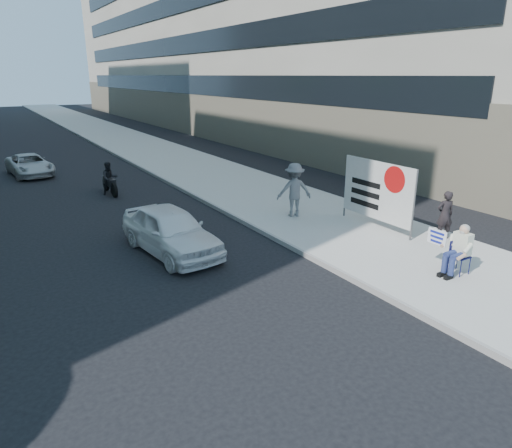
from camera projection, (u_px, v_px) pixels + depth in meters
ground at (303, 294)px, 10.90m from camera, size 160.00×160.00×0.00m
near_sidewalk at (164, 156)px, 29.09m from camera, size 5.00×120.00×0.15m
near_building at (245, 18)px, 42.17m from camera, size 14.00×70.00×20.00m
seated_protester at (458, 247)px, 11.40m from camera, size 0.83×1.12×1.31m
jogger at (294, 190)px, 16.14m from camera, size 1.40×1.12×1.90m
pedestrian_woman at (445, 215)px, 13.94m from camera, size 0.64×0.53×1.50m
protest_banner at (377, 191)px, 14.80m from camera, size 0.08×3.06×2.20m
white_sedan_near at (171, 230)px, 13.23m from camera, size 2.06×4.17×1.37m
white_sedan_far at (30, 165)px, 23.63m from camera, size 2.19×4.05×1.08m
motorcycle at (110, 180)px, 19.81m from camera, size 0.71×2.04×1.42m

